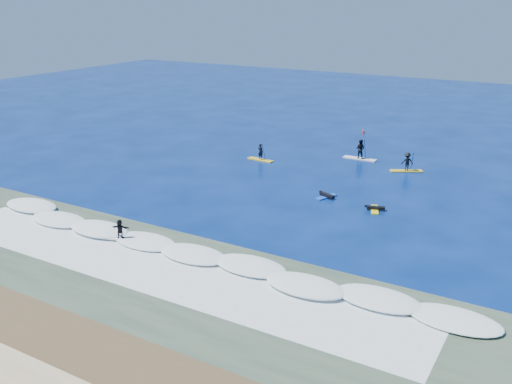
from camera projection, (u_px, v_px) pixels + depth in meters
The scene contains 12 objects.
ground at pixel (260, 205), 44.96m from camera, with size 160.00×160.00×0.00m, color #04194D.
wet_sand_strip at pixel (38, 339), 27.43m from camera, with size 90.00×5.00×0.08m, color #4E3D24.
shallow_water at pixel (142, 276), 33.54m from camera, with size 90.00×13.00×0.01m, color #334637.
breaking_wave at pixel (183, 252), 36.81m from camera, with size 40.00×6.00×0.30m, color white.
whitewater at pixel (153, 270), 34.36m from camera, with size 34.00×5.00×0.02m, color silver.
sup_paddler_left at pixel (261, 154), 57.06m from camera, with size 2.83×0.91×1.96m.
sup_paddler_center at pixel (360, 151), 57.35m from camera, with size 3.37×0.85×2.36m.
sup_paddler_right at pixel (407, 163), 53.34m from camera, with size 2.98×2.15×2.11m.
prone_paddler_near at pixel (375, 209), 43.84m from camera, with size 1.55×2.06×0.42m.
prone_paddler_far at pixel (326, 196), 46.63m from camera, with size 1.57×2.09×0.43m.
wave_surfer at pixel (120, 230), 38.11m from camera, with size 2.01×1.12×1.41m.
marker_buoy at pixel (363, 132), 68.15m from camera, with size 0.25×0.25×0.60m.
Camera 1 is at (21.03, -36.56, 15.64)m, focal length 40.00 mm.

